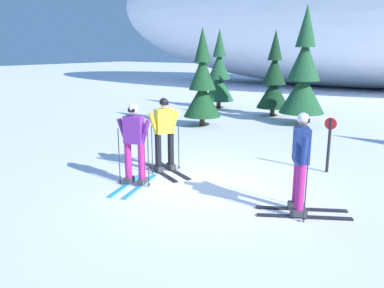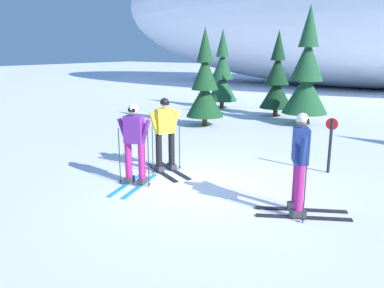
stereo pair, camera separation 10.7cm
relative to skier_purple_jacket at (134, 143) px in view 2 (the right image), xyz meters
The scene contains 9 objects.
ground_plane 1.84m from the skier_purple_jacket, 32.75° to the left, with size 120.00×120.00×0.00m, color white.
skier_purple_jacket is the anchor object (origin of this frame).
skier_yellow_jacket 1.13m from the skier_purple_jacket, 93.37° to the left, with size 1.62×1.09×1.76m.
skier_navy_jacket 3.47m from the skier_purple_jacket, ahead, with size 1.65×1.15×1.82m.
pine_tree_far_left 11.51m from the skier_purple_jacket, 111.24° to the left, with size 1.47×1.47×3.80m.
pine_tree_center_left 6.89m from the skier_purple_jacket, 110.43° to the left, with size 1.41×1.41×3.65m.
pine_tree_center 10.10m from the skier_purple_jacket, 96.00° to the left, with size 1.41×1.41×3.65m.
pine_tree_center_right 8.93m from the skier_purple_jacket, 86.11° to the left, with size 1.72×1.72×4.46m.
trail_marker_post 4.54m from the skier_purple_jacket, 45.41° to the left, with size 0.28×0.07×1.31m.
Camera 2 is at (4.27, -6.78, 2.87)m, focal length 36.69 mm.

